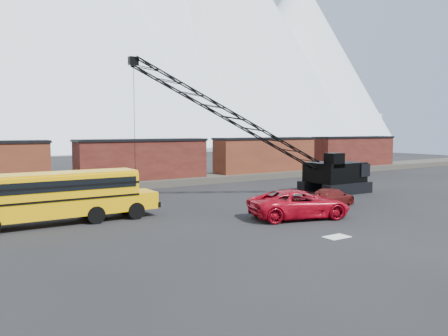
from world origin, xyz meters
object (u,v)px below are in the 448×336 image
object	(u,v)px
school_bus	(60,195)
red_pickup	(299,204)
maroon_suv	(331,197)
crawler_crane	(242,123)

from	to	relation	value
school_bus	red_pickup	distance (m)	15.18
school_bus	maroon_suv	world-z (taller)	school_bus
red_pickup	crawler_crane	world-z (taller)	crawler_crane
maroon_suv	crawler_crane	size ratio (longest dim) A/B	0.22
school_bus	maroon_suv	size ratio (longest dim) A/B	2.43
school_bus	crawler_crane	distance (m)	15.95
red_pickup	maroon_suv	bearing A→B (deg)	-52.98
maroon_suv	crawler_crane	distance (m)	9.56
school_bus	crawler_crane	size ratio (longest dim) A/B	0.54
crawler_crane	school_bus	bearing A→B (deg)	-171.92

